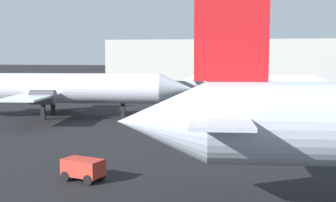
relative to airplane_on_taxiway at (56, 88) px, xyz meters
The scene contains 4 objects.
airplane_on_taxiway is the anchor object (origin of this frame).
airplane_far_left 38.96m from the airplane_on_taxiway, 54.51° to the left, with size 27.00×21.27×7.50m.
baggage_cart 28.61m from the airplane_on_taxiway, 62.23° to the right, with size 2.68×1.98×1.30m.
terminal_building 90.97m from the airplane_on_taxiway, 78.50° to the left, with size 76.79×22.53×11.73m, color #B7B7B2.
Camera 1 is at (1.57, -11.68, 7.45)m, focal length 48.83 mm.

